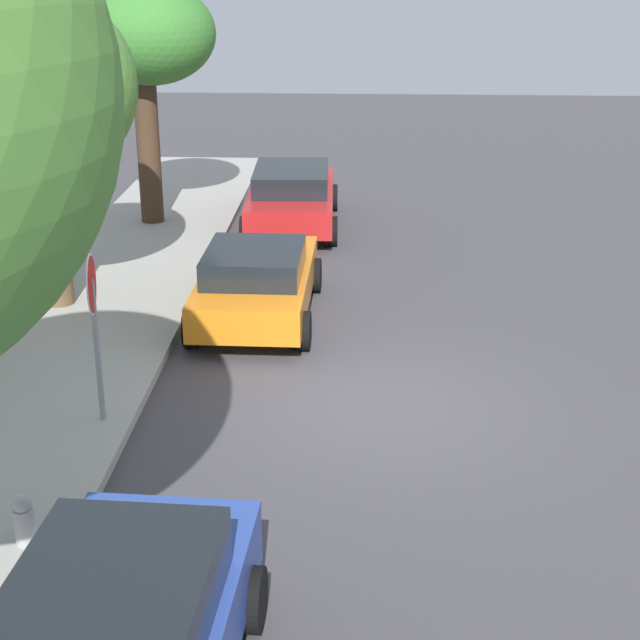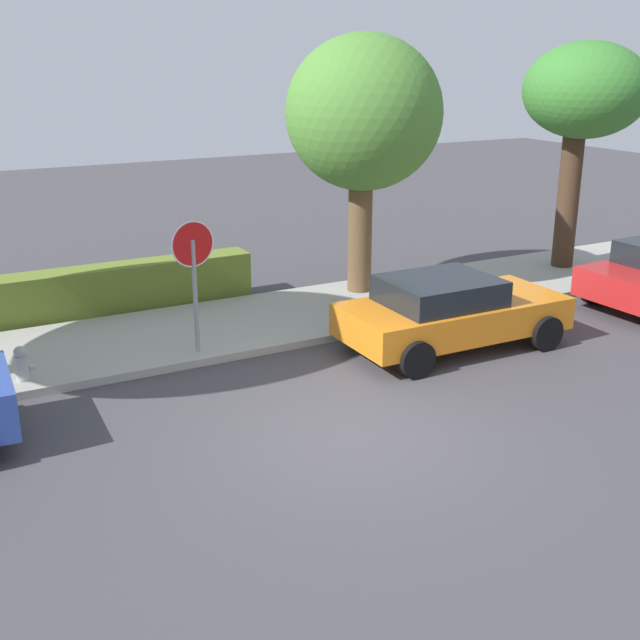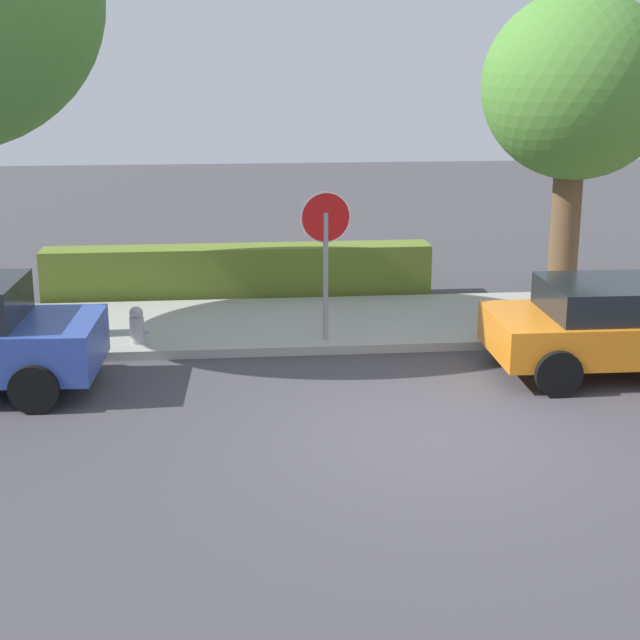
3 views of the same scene
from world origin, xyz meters
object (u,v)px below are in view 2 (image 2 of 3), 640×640
stop_sign (194,265)px  street_tree_far (585,96)px  parked_car_orange (450,311)px  fire_hydrant (22,367)px  street_tree_near_corner (364,115)px

stop_sign → street_tree_far: (9.91, 1.23, 2.46)m
parked_car_orange → fire_hydrant: 7.29m
street_tree_far → fire_hydrant: street_tree_far is taller
parked_car_orange → street_tree_far: size_ratio=0.77×
street_tree_far → stop_sign: bearing=-172.9°
stop_sign → street_tree_near_corner: street_tree_near_corner is taller
stop_sign → parked_car_orange: 4.59m
street_tree_near_corner → fire_hydrant: size_ratio=7.68×
street_tree_far → street_tree_near_corner: bearing=172.6°
street_tree_near_corner → street_tree_far: size_ratio=1.03×
parked_car_orange → fire_hydrant: parked_car_orange is taller
stop_sign → street_tree_near_corner: size_ratio=0.45×
stop_sign → fire_hydrant: size_ratio=3.42×
stop_sign → street_tree_near_corner: 5.34m
fire_hydrant → stop_sign: bearing=-1.6°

